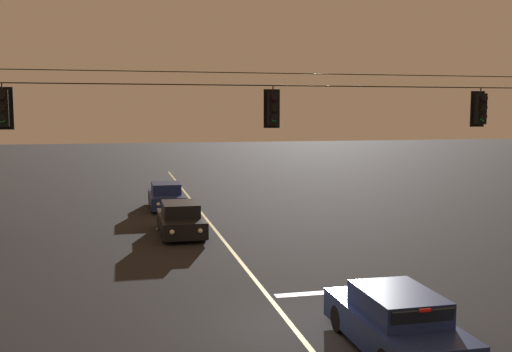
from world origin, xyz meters
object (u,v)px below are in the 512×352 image
car_waiting_near_lane (396,322)px  car_oncoming_trailing (166,196)px  car_oncoming_lead (181,220)px  traffic_light_leftmost (3,108)px  traffic_light_centre (480,109)px  traffic_light_left_inner (273,108)px

car_waiting_near_lane → car_oncoming_trailing: 21.18m
car_waiting_near_lane → car_oncoming_lead: bearing=104.0°
traffic_light_leftmost → car_waiting_near_lane: size_ratio=0.28×
car_oncoming_trailing → traffic_light_centre: bearing=-61.5°
car_waiting_near_lane → car_oncoming_lead: size_ratio=0.98×
traffic_light_left_inner → traffic_light_centre: same height
car_oncoming_lead → car_oncoming_trailing: size_ratio=1.00×
car_oncoming_trailing → traffic_light_left_inner: bearing=-83.0°
car_oncoming_lead → car_oncoming_trailing: bearing=90.7°
car_waiting_near_lane → traffic_light_left_inner: bearing=107.2°
traffic_light_leftmost → car_oncoming_trailing: (5.32, 15.94, -4.73)m
car_oncoming_trailing → car_oncoming_lead: bearing=-89.3°
car_waiting_near_lane → traffic_light_centre: bearing=43.7°
traffic_light_leftmost → car_oncoming_lead: (5.42, 8.66, -4.73)m
traffic_light_left_inner → car_waiting_near_lane: traffic_light_left_inner is taller
traffic_light_left_inner → car_oncoming_lead: size_ratio=0.28×
traffic_light_leftmost → traffic_light_centre: bearing=0.0°
traffic_light_centre → car_waiting_near_lane: size_ratio=0.28×
traffic_light_left_inner → traffic_light_centre: (6.71, 0.00, 0.00)m
car_waiting_near_lane → traffic_light_leftmost: bearing=150.7°
traffic_light_centre → car_oncoming_trailing: 18.75m
traffic_light_leftmost → traffic_light_left_inner: 7.28m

